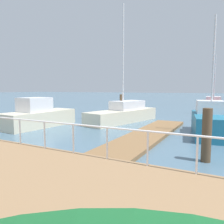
{
  "coord_description": "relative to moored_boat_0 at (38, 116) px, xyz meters",
  "views": [
    {
      "loc": [
        -9.27,
        4.83,
        2.69
      ],
      "look_at": [
        -0.48,
        9.48,
        1.65
      ],
      "focal_mm": 35.02,
      "sensor_mm": 36.0,
      "label": 1
    }
  ],
  "objects": [
    {
      "name": "moored_boat_3",
      "position": [
        14.36,
        -10.6,
        -0.12
      ],
      "size": [
        7.1,
        2.44,
        6.22
      ],
      "color": "red",
      "rests_on": "ground_plane"
    },
    {
      "name": "moored_boat_0",
      "position": [
        0.0,
        0.0,
        0.0
      ],
      "size": [
        5.53,
        2.34,
        2.1
      ],
      "color": "beige",
      "rests_on": "ground_plane"
    },
    {
      "name": "dock_piling_0",
      "position": [
        6.42,
        -4.76,
        -0.0
      ],
      "size": [
        0.33,
        0.33,
        1.55
      ],
      "primitive_type": "cylinder",
      "color": "brown",
      "rests_on": "ground_plane"
    },
    {
      "name": "boardwalk_railing",
      "position": [
        -5.12,
        -7.11,
        0.44
      ],
      "size": [
        0.06,
        27.75,
        1.08
      ],
      "color": "white",
      "rests_on": "boardwalk"
    },
    {
      "name": "dock_piling_1",
      "position": [
        -2.62,
        -11.3,
        0.23
      ],
      "size": [
        0.35,
        0.35,
        2.0
      ],
      "primitive_type": "cylinder",
      "color": "brown",
      "rests_on": "ground_plane"
    },
    {
      "name": "moored_boat_4",
      "position": [
        4.94,
        -4.44,
        -0.07
      ],
      "size": [
        7.44,
        3.51,
        9.3
      ],
      "color": "beige",
      "rests_on": "ground_plane"
    },
    {
      "name": "moored_boat_2",
      "position": [
        2.68,
        -11.09,
        0.01
      ],
      "size": [
        5.25,
        2.75,
        6.81
      ],
      "color": "#1E6B8C",
      "rests_on": "ground_plane"
    },
    {
      "name": "dock_piling_3",
      "position": [
        5.16,
        -3.25,
        0.04
      ],
      "size": [
        0.31,
        0.31,
        1.64
      ],
      "primitive_type": "cylinder",
      "color": "#473826",
      "rests_on": "ground_plane"
    },
    {
      "name": "dock_piling_4",
      "position": [
        8.57,
        -10.15,
        0.13
      ],
      "size": [
        0.3,
        0.3,
        1.81
      ],
      "primitive_type": "cylinder",
      "color": "brown",
      "rests_on": "ground_plane"
    },
    {
      "name": "dock_piling_2",
      "position": [
        5.5,
        -3.99,
        0.35
      ],
      "size": [
        0.35,
        0.35,
        2.25
      ],
      "primitive_type": "cylinder",
      "color": "brown",
      "rests_on": "ground_plane"
    },
    {
      "name": "floating_dock",
      "position": [
        0.32,
        -7.99,
        -0.69
      ],
      "size": [
        11.58,
        2.0,
        0.18
      ],
      "primitive_type": "cube",
      "color": "olive",
      "rests_on": "ground_plane"
    }
  ]
}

